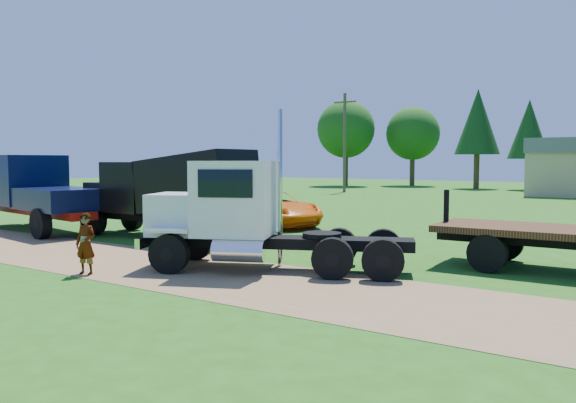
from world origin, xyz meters
The scene contains 10 objects.
ground centered at (0.00, 0.00, 0.00)m, with size 140.00×140.00×0.00m, color #215713.
dirt_track centered at (0.00, 0.00, 0.01)m, with size 120.00×4.20×0.01m, color brown.
white_semi_tractor centered at (0.87, 1.05, 1.46)m, with size 7.12×4.78×4.27m.
black_dump_truck centered at (-4.94, 4.16, 1.80)m, with size 7.57×2.38×3.27m.
navy_truck centered at (-11.37, 2.92, 1.59)m, with size 7.34×3.45×3.12m.
orange_pickup centered at (-4.31, 9.74, 0.78)m, with size 2.59×5.62×1.56m, color orange.
spectator_a centered at (-1.87, -1.74, 0.78)m, with size 0.57×0.38×1.57m, color #999999.
spectator_b centered at (-5.45, 9.29, 0.97)m, with size 0.95×0.74×1.95m, color #999999.
tan_shed centered at (4.00, 40.00, 2.42)m, with size 6.20×5.40×4.70m.
tree_row centered at (0.41, 49.96, 6.13)m, with size 53.61×12.76×10.23m.
Camera 1 is at (10.17, -10.60, 2.88)m, focal length 35.00 mm.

